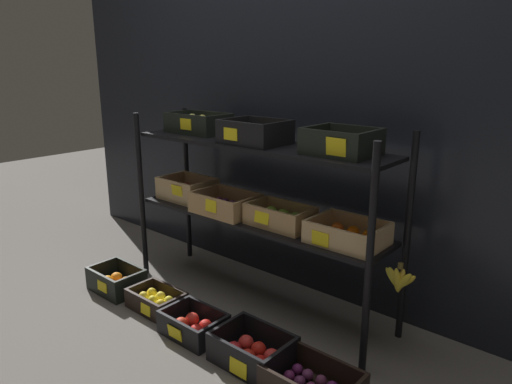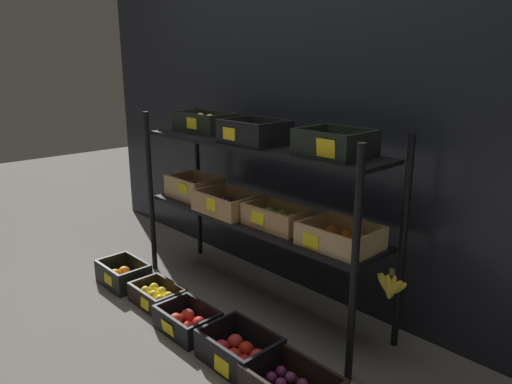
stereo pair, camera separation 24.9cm
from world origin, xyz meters
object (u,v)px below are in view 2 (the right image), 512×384
Objects in this scene: display_rack at (255,183)px; crate_ground_apple_red at (188,322)px; crate_ground_right_apple_red at (240,352)px; crate_ground_lemon at (157,296)px; crate_ground_orange at (124,276)px.

display_rack reaches higher than crate_ground_apple_red.
crate_ground_right_apple_red reaches higher than crate_ground_apple_red.
crate_ground_lemon is at bearing -129.08° from display_rack.
crate_ground_orange is at bearing -147.85° from display_rack.
crate_ground_apple_red is at bearing -90.51° from display_rack.
crate_ground_apple_red is (-0.00, -0.46, -0.64)m from display_rack.
crate_ground_lemon is at bearing 178.69° from crate_ground_right_apple_red.
display_rack is at bearing 89.49° from crate_ground_apple_red.
crate_ground_orange is at bearing 178.26° from crate_ground_apple_red.
crate_ground_apple_red is at bearing -177.01° from crate_ground_right_apple_red.
crate_ground_right_apple_red is at bearing -1.31° from crate_ground_lemon.
crate_ground_orange is 0.69m from crate_ground_apple_red.
display_rack is at bearing 50.92° from crate_ground_lemon.
crate_ground_lemon is (0.35, 0.01, -0.01)m from crate_ground_orange.
display_rack is 5.40× the size of crate_ground_orange.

